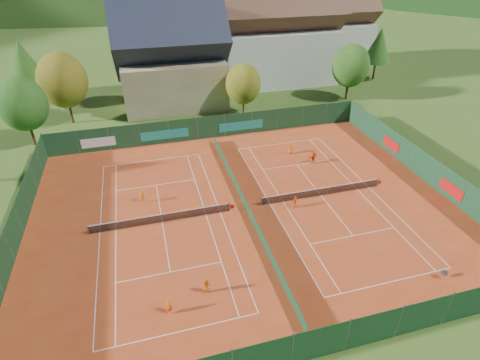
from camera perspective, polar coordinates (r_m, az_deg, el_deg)
The scene contains 32 objects.
ground at distance 36.35m, azimuth 0.84°, elevation -4.33°, with size 600.00×600.00×0.00m, color #35561A.
clay_pad at distance 36.34m, azimuth 0.84°, elevation -4.29°, with size 40.00×32.00×0.01m, color #AE3C19.
court_markings_left at distance 35.38m, azimuth -11.77°, elevation -6.28°, with size 11.03×23.83×0.00m.
court_markings_right at distance 38.94m, azimuth 12.23°, elevation -2.30°, with size 11.03×23.83×0.00m.
tennis_net_left at distance 35.08m, azimuth -11.61°, elevation -5.61°, with size 13.30×0.10×1.02m.
tennis_net_right at distance 38.73m, azimuth 12.52°, elevation -1.66°, with size 13.30×0.10×1.02m.
court_divider at distance 36.04m, azimuth 0.85°, elevation -3.67°, with size 0.03×28.80×1.00m.
fence_north at distance 48.95m, azimuth -4.94°, elevation 7.96°, with size 40.00×0.10×3.00m.
fence_south at distance 24.97m, azimuth 12.07°, elevation -23.12°, with size 40.00×0.04×3.00m.
fence_west at distance 36.43m, azimuth -31.21°, elevation -6.86°, with size 0.04×32.00×3.00m.
fence_east at distance 44.62m, azimuth 26.35°, elevation 1.85°, with size 0.09×32.00×3.00m.
chalet at distance 60.02m, azimuth -10.43°, elevation 17.51°, with size 16.20×12.00×16.00m.
hotel_block_a at distance 69.79m, azimuth 5.58°, elevation 20.61°, with size 21.60×11.00×17.25m.
hotel_block_b at distance 82.78m, azimuth 13.27°, elevation 21.33°, with size 17.28×10.00×15.50m.
tree_west_front at distance 52.41m, azimuth -30.25°, elevation 9.96°, with size 5.72×5.72×8.69m.
tree_west_mid at distance 56.93m, azimuth -25.42°, elevation 13.55°, with size 6.44×6.44×9.78m.
tree_west_back at distance 65.56m, azimuth -30.04°, elevation 15.21°, with size 5.60×5.60×10.00m.
tree_center at distance 54.58m, azimuth 0.48°, elevation 14.41°, with size 5.01×5.01×7.60m.
tree_east_front at distance 63.22m, azimuth 16.53°, elevation 16.34°, with size 5.72×5.72×8.69m.
tree_east_mid at distance 74.92m, azimuth 20.42°, elevation 18.66°, with size 5.04×5.04×9.00m.
tree_east_back at distance 77.46m, azimuth 11.89°, elevation 20.84°, with size 7.15×7.15×10.86m.
mountain_backdrop at distance 270.94m, azimuth -7.70°, elevation 19.35°, with size 820.00×530.00×242.00m.
ball_hopper at distance 33.16m, azimuth 28.68°, elevation -12.34°, with size 0.34×0.34×0.80m.
loose_ball_0 at distance 32.80m, azimuth -12.94°, elevation -10.10°, with size 0.07×0.07×0.07m, color #CCD833.
loose_ball_1 at distance 28.67m, azimuth 14.11°, elevation -18.34°, with size 0.07×0.07×0.07m, color #CCD833.
loose_ball_2 at distance 38.25m, azimuth 1.27°, elevation -2.12°, with size 0.07×0.07×0.07m, color #CCD833.
player_left_near at distance 27.56m, azimuth -10.68°, elevation -18.43°, with size 0.49×0.32×1.33m, color orange.
player_left_mid at distance 28.30m, azimuth -5.03°, elevation -15.86°, with size 0.70×0.54×1.43m, color orange.
player_left_far at distance 37.97m, azimuth -14.67°, elevation -2.47°, with size 0.86×0.49×1.32m, color orange.
player_right_near at distance 36.45m, azimuth 8.38°, elevation -3.31°, with size 0.76×0.32×1.30m, color orange.
player_right_far_a at distance 45.70m, azimuth 7.67°, elevation 4.76°, with size 0.65×0.42×1.33m, color orange.
player_right_far_b at distance 44.10m, azimuth 11.09°, elevation 3.40°, with size 1.34×0.43×1.44m, color #CD3F12.
Camera 1 is at (-8.25, -27.81, 21.89)m, focal length 28.00 mm.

